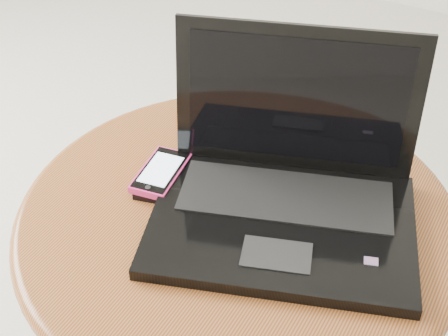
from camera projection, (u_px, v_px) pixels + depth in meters
The scene contains 4 objects.
table at pixel (237, 261), 1.00m from camera, with size 0.65×0.65×0.51m.
laptop at pixel (286, 188), 0.90m from camera, with size 0.43×0.39×0.24m.
phone_black at pixel (163, 178), 0.98m from camera, with size 0.08×0.12×0.01m.
phone_pink at pixel (161, 172), 0.97m from camera, with size 0.07×0.12×0.01m.
Camera 1 is at (0.34, -0.54, 1.15)m, focal length 51.45 mm.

